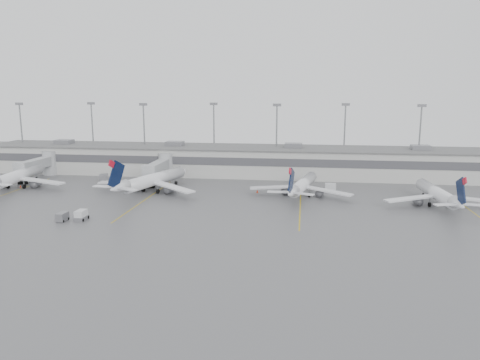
# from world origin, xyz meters

# --- Properties ---
(ground) EXTENTS (260.00, 260.00, 0.00)m
(ground) POSITION_xyz_m (0.00, 0.00, 0.00)
(ground) COLOR #515154
(ground) RESTS_ON ground
(terminal) EXTENTS (152.00, 17.00, 9.45)m
(terminal) POSITION_xyz_m (-0.01, 57.98, 4.17)
(terminal) COLOR #B5B5AF
(terminal) RESTS_ON ground
(light_masts) EXTENTS (142.40, 8.00, 20.60)m
(light_masts) POSITION_xyz_m (0.00, 63.75, 12.03)
(light_masts) COLOR gray
(light_masts) RESTS_ON ground
(jet_bridge_left) EXTENTS (4.00, 17.20, 7.00)m
(jet_bridge_left) POSITION_xyz_m (-55.50, 45.72, 3.87)
(jet_bridge_left) COLOR #919496
(jet_bridge_left) RESTS_ON ground
(jet_bridge_right) EXTENTS (4.00, 17.20, 7.00)m
(jet_bridge_right) POSITION_xyz_m (-20.50, 45.72, 3.87)
(jet_bridge_right) COLOR #919496
(jet_bridge_right) RESTS_ON ground
(stand_markings) EXTENTS (105.25, 40.00, 0.01)m
(stand_markings) POSITION_xyz_m (-0.00, 24.00, 0.01)
(stand_markings) COLOR gold
(stand_markings) RESTS_ON ground
(jet_far_left) EXTENTS (26.86, 30.23, 9.78)m
(jet_far_left) POSITION_xyz_m (-53.86, 31.05, 3.04)
(jet_far_left) COLOR white
(jet_far_left) RESTS_ON ground
(jet_mid_left) EXTENTS (26.09, 29.73, 9.95)m
(jet_mid_left) POSITION_xyz_m (-18.41, 30.88, 3.09)
(jet_mid_left) COLOR white
(jet_mid_left) RESTS_ON ground
(jet_mid_right) EXTENTS (23.77, 26.92, 8.81)m
(jet_mid_right) POSITION_xyz_m (17.78, 31.70, 2.74)
(jet_mid_right) COLOR white
(jet_mid_right) RESTS_ON ground
(jet_far_right) EXTENTS (24.07, 27.07, 8.76)m
(jet_far_right) POSITION_xyz_m (46.68, 25.92, 2.72)
(jet_far_right) COLOR white
(jet_far_right) RESTS_ON ground
(baggage_tug) EXTENTS (1.99, 3.04, 1.94)m
(baggage_tug) POSITION_xyz_m (-24.04, 5.47, 0.76)
(baggage_tug) COLOR silver
(baggage_tug) RESTS_ON ground
(baggage_cart) EXTENTS (1.52, 2.63, 1.68)m
(baggage_cart) POSITION_xyz_m (-27.24, 4.27, 0.87)
(baggage_cart) COLOR slate
(baggage_cart) RESTS_ON ground
(gse_uld_a) EXTENTS (2.51, 1.80, 1.68)m
(gse_uld_a) POSITION_xyz_m (-56.84, 38.42, 0.84)
(gse_uld_a) COLOR silver
(gse_uld_a) RESTS_ON ground
(gse_uld_b) EXTENTS (2.28, 1.63, 1.53)m
(gse_uld_b) POSITION_xyz_m (-18.33, 44.07, 0.77)
(gse_uld_b) COLOR silver
(gse_uld_b) RESTS_ON ground
(gse_uld_c) EXTENTS (2.61, 1.74, 1.84)m
(gse_uld_c) POSITION_xyz_m (24.69, 38.52, 0.92)
(gse_uld_c) COLOR silver
(gse_uld_c) RESTS_ON ground
(gse_loader) EXTENTS (3.31, 4.09, 2.21)m
(gse_loader) POSITION_xyz_m (-34.92, 40.60, 1.11)
(gse_loader) COLOR slate
(gse_loader) RESTS_ON ground
(cone_a) EXTENTS (0.39, 0.39, 0.62)m
(cone_a) POSITION_xyz_m (-53.64, 32.07, 0.31)
(cone_a) COLOR red
(cone_a) RESTS_ON ground
(cone_b) EXTENTS (0.50, 0.50, 0.79)m
(cone_b) POSITION_xyz_m (-14.92, 34.51, 0.39)
(cone_b) COLOR red
(cone_b) RESTS_ON ground
(cone_c) EXTENTS (0.49, 0.49, 0.77)m
(cone_c) POSITION_xyz_m (7.03, 34.04, 0.39)
(cone_c) COLOR red
(cone_c) RESTS_ON ground
(cone_d) EXTENTS (0.39, 0.39, 0.62)m
(cone_d) POSITION_xyz_m (50.92, 36.10, 0.31)
(cone_d) COLOR red
(cone_d) RESTS_ON ground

